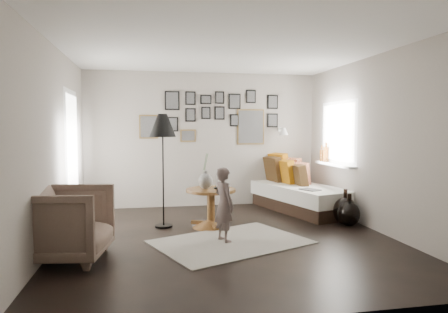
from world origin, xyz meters
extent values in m
plane|color=black|center=(0.00, 0.00, 0.00)|extent=(4.80, 4.80, 0.00)
plane|color=#9D9489|center=(0.00, 2.40, 1.30)|extent=(4.50, 0.00, 4.50)
plane|color=#9D9489|center=(0.00, -2.40, 1.30)|extent=(4.50, 0.00, 4.50)
plane|color=#9D9489|center=(-2.25, 0.00, 1.30)|extent=(0.00, 4.80, 4.80)
plane|color=#9D9489|center=(2.25, 0.00, 1.30)|extent=(0.00, 4.80, 4.80)
plane|color=white|center=(0.00, 0.00, 2.60)|extent=(4.80, 4.80, 0.00)
plane|color=white|center=(-2.23, 1.20, 1.05)|extent=(0.00, 2.14, 2.14)
plane|color=white|center=(-2.23, 1.20, 1.05)|extent=(0.00, 1.88, 1.88)
plane|color=white|center=(-2.23, 1.20, 1.05)|extent=(0.00, 1.93, 1.93)
plane|color=white|center=(2.23, 1.20, 1.45)|extent=(0.00, 1.30, 1.30)
plane|color=white|center=(2.23, 1.20, 1.45)|extent=(0.00, 1.14, 1.14)
cube|color=white|center=(2.17, 1.20, 0.88)|extent=(0.15, 1.32, 0.04)
cylinder|color=#8C4C14|center=(2.17, 1.55, 1.04)|extent=(0.10, 0.10, 0.28)
cylinder|color=#8C4C14|center=(2.17, 1.72, 1.01)|extent=(0.08, 0.08, 0.22)
cube|color=brown|center=(-1.05, 2.38, 1.55)|extent=(0.35, 0.03, 0.45)
cube|color=black|center=(-1.05, 2.37, 1.55)|extent=(0.30, 0.01, 0.40)
cube|color=black|center=(-0.60, 2.38, 2.05)|extent=(0.28, 0.03, 0.36)
cube|color=black|center=(-0.60, 2.37, 2.05)|extent=(0.23, 0.01, 0.31)
cube|color=black|center=(-0.60, 2.38, 1.60)|extent=(0.22, 0.03, 0.28)
cube|color=black|center=(-0.60, 2.37, 1.60)|extent=(0.17, 0.01, 0.23)
cube|color=black|center=(-0.25, 2.38, 2.10)|extent=(0.20, 0.03, 0.26)
cube|color=black|center=(-0.25, 2.37, 2.10)|extent=(0.15, 0.01, 0.21)
cube|color=black|center=(-0.25, 2.38, 1.78)|extent=(0.20, 0.03, 0.26)
cube|color=black|center=(-0.25, 2.37, 1.78)|extent=(0.15, 0.01, 0.21)
cube|color=black|center=(0.05, 2.38, 2.08)|extent=(0.22, 0.03, 0.18)
cube|color=black|center=(0.05, 2.37, 2.08)|extent=(0.17, 0.01, 0.13)
cube|color=black|center=(0.05, 2.38, 1.82)|extent=(0.18, 0.03, 0.24)
cube|color=black|center=(0.05, 2.37, 1.82)|extent=(0.13, 0.01, 0.19)
cube|color=black|center=(0.32, 2.38, 2.12)|extent=(0.18, 0.03, 0.24)
cube|color=black|center=(0.32, 2.37, 2.12)|extent=(0.13, 0.01, 0.19)
cube|color=black|center=(0.32, 2.38, 1.82)|extent=(0.20, 0.03, 0.26)
cube|color=black|center=(0.32, 2.37, 1.82)|extent=(0.15, 0.01, 0.21)
cube|color=black|center=(0.62, 2.38, 2.05)|extent=(0.24, 0.03, 0.30)
cube|color=black|center=(0.62, 2.37, 2.05)|extent=(0.19, 0.01, 0.25)
cube|color=black|center=(0.62, 2.38, 1.68)|extent=(0.18, 0.03, 0.24)
cube|color=black|center=(0.62, 2.37, 1.68)|extent=(0.13, 0.01, 0.19)
cube|color=brown|center=(0.95, 2.38, 1.55)|extent=(0.55, 0.03, 0.70)
cube|color=black|center=(0.95, 2.37, 1.55)|extent=(0.50, 0.01, 0.65)
cube|color=black|center=(0.95, 2.38, 2.15)|extent=(0.20, 0.03, 0.26)
cube|color=black|center=(0.95, 2.37, 2.15)|extent=(0.15, 0.01, 0.21)
cube|color=black|center=(1.40, 2.38, 2.05)|extent=(0.22, 0.03, 0.28)
cube|color=black|center=(1.40, 2.37, 2.05)|extent=(0.17, 0.01, 0.23)
cube|color=black|center=(1.40, 2.38, 1.68)|extent=(0.22, 0.03, 0.28)
cube|color=black|center=(1.40, 2.37, 1.68)|extent=(0.17, 0.01, 0.23)
cube|color=brown|center=(-0.30, 2.38, 1.38)|extent=(0.30, 0.03, 0.24)
cube|color=black|center=(-0.30, 2.37, 1.38)|extent=(0.25, 0.01, 0.19)
cube|color=white|center=(1.55, 2.37, 1.50)|extent=(0.06, 0.04, 0.10)
cylinder|color=white|center=(1.55, 2.25, 1.52)|extent=(0.02, 0.24, 0.02)
cone|color=white|center=(1.55, 2.12, 1.46)|extent=(0.18, 0.18, 0.14)
cube|color=silver|center=(0.01, -0.21, 0.01)|extent=(2.29, 1.98, 0.01)
cone|color=brown|center=(-0.13, 0.64, 0.05)|extent=(0.56, 0.56, 0.11)
cylinder|color=brown|center=(-0.13, 0.64, 0.31)|extent=(0.12, 0.12, 0.43)
cylinder|color=brown|center=(-0.13, 0.64, 0.58)|extent=(0.76, 0.76, 0.04)
ellipsoid|color=black|center=(-0.21, 0.66, 0.72)|extent=(0.22, 0.22, 0.24)
cylinder|color=black|center=(-0.21, 0.66, 0.86)|extent=(0.07, 0.07, 0.04)
cylinder|color=black|center=(-0.02, 0.64, 0.61)|extent=(0.13, 0.13, 0.02)
cube|color=black|center=(1.68, 1.53, 0.12)|extent=(1.36, 2.16, 0.23)
cube|color=silver|center=(1.68, 1.53, 0.35)|extent=(1.44, 2.23, 0.25)
cube|color=#995508|center=(1.70, 2.35, 0.74)|extent=(0.46, 0.64, 0.59)
cube|color=#362311|center=(1.55, 2.25, 0.71)|extent=(0.32, 0.56, 0.52)
cube|color=maroon|center=(1.83, 2.08, 0.70)|extent=(0.47, 0.55, 0.50)
cube|color=#995508|center=(1.62, 1.93, 0.69)|extent=(0.32, 0.52, 0.48)
cube|color=maroon|center=(1.79, 1.74, 0.67)|extent=(0.40, 0.49, 0.44)
cube|color=#362311|center=(1.68, 1.58, 0.65)|extent=(0.23, 0.43, 0.42)
cube|color=black|center=(1.63, 0.98, 0.48)|extent=(0.35, 0.39, 0.02)
imported|color=brown|center=(-2.00, -0.56, 0.43)|extent=(1.07, 1.05, 0.85)
cube|color=silver|center=(-2.00, -0.51, 0.48)|extent=(0.46, 0.46, 0.18)
cylinder|color=black|center=(-0.84, 0.80, 0.01)|extent=(0.27, 0.27, 0.03)
cylinder|color=black|center=(-0.84, 0.80, 0.77)|extent=(0.02, 0.02, 1.55)
cone|color=black|center=(-0.84, 0.80, 1.56)|extent=(0.41, 0.41, 0.35)
cube|color=black|center=(-2.00, -0.31, 0.17)|extent=(0.22, 0.13, 0.29)
cube|color=silver|center=(-1.97, -0.33, 0.17)|extent=(0.22, 0.14, 0.29)
ellipsoid|color=black|center=(1.99, 0.44, 0.21)|extent=(0.37, 0.37, 0.43)
cylinder|color=black|center=(1.99, 0.44, 0.50)|extent=(0.06, 0.06, 0.13)
ellipsoid|color=black|center=(2.00, 0.32, 0.19)|extent=(0.33, 0.33, 0.38)
cylinder|color=black|center=(2.00, 0.32, 0.45)|extent=(0.06, 0.06, 0.13)
imported|color=#564644|center=(-0.07, -0.16, 0.50)|extent=(0.36, 0.43, 1.00)
camera|label=1|loc=(-1.06, -5.33, 1.52)|focal=32.00mm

